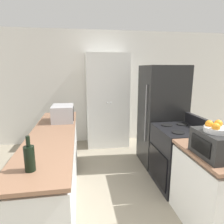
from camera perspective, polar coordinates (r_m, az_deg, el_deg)
wall_back at (r=4.81m, az=-3.06°, el=6.97°), size 7.00×0.06×2.60m
counter_left at (r=2.99m, az=-16.17°, el=-14.28°), size 0.60×2.66×0.90m
counter_right at (r=2.61m, az=26.76°, el=-19.41°), size 0.60×0.86×0.90m
pantry_cabinet at (r=4.52m, az=-1.41°, el=3.27°), size 0.93×0.59×2.07m
stove at (r=3.23m, az=18.43°, el=-11.98°), size 0.66×0.75×1.06m
refrigerator at (r=3.76m, az=13.95°, el=-1.06°), size 0.73×0.71×1.80m
microwave at (r=3.38m, az=-13.82°, el=-0.37°), size 0.35×0.45×0.26m
wine_bottle at (r=1.86m, az=-22.51°, el=-11.98°), size 0.09×0.09×0.31m
toaster_oven at (r=2.22m, az=27.29°, el=-8.23°), size 0.31×0.44×0.26m
fruit_bowl at (r=2.17m, az=27.56°, el=-4.08°), size 0.24×0.24×0.11m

